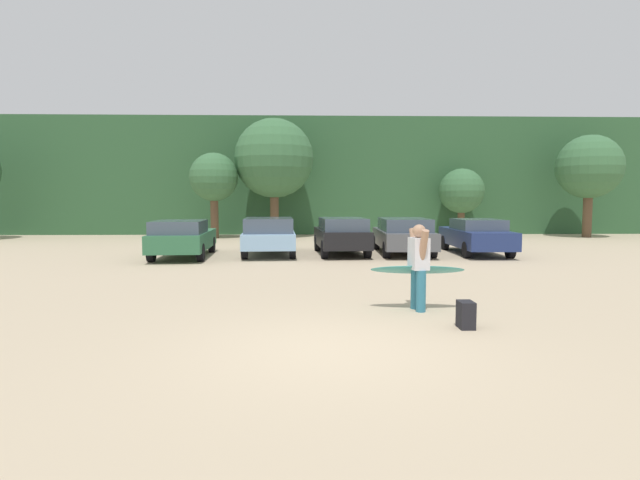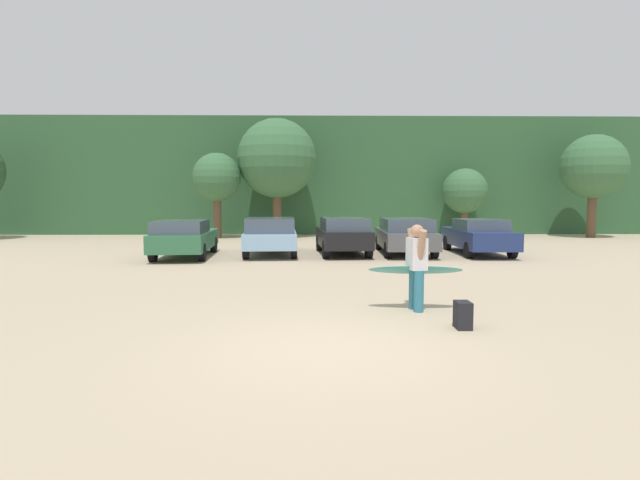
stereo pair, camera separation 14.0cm
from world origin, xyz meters
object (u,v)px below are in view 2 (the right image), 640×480
object	(u,v)px
parked_car_dark_gray	(405,235)
person_adult	(417,262)
parked_car_sky_blue	(271,235)
parked_car_navy	(478,235)
parked_car_black	(343,235)
backpack_dropped	(463,315)
parked_car_forest_green	(185,237)
surfboard_teal	(415,270)

from	to	relation	value
parked_car_dark_gray	person_adult	size ratio (longest dim) A/B	2.93
parked_car_sky_blue	parked_car_navy	size ratio (longest dim) A/B	1.00
person_adult	parked_car_black	bearing A→B (deg)	-93.99
parked_car_sky_blue	backpack_dropped	size ratio (longest dim) A/B	10.57
backpack_dropped	person_adult	bearing A→B (deg)	109.32
parked_car_sky_blue	parked_car_black	size ratio (longest dim) A/B	1.10
backpack_dropped	parked_car_sky_blue	bearing A→B (deg)	109.80
parked_car_forest_green	parked_car_sky_blue	size ratio (longest dim) A/B	0.99
parked_car_black	backpack_dropped	size ratio (longest dim) A/B	9.60
parked_car_black	surfboard_teal	world-z (taller)	parked_car_black
person_adult	parked_car_dark_gray	bearing A→B (deg)	-107.89
surfboard_teal	parked_car_sky_blue	bearing A→B (deg)	-65.54
parked_car_sky_blue	person_adult	bearing A→B (deg)	-163.21
parked_car_black	parked_car_sky_blue	bearing A→B (deg)	86.58
parked_car_dark_gray	parked_car_navy	xyz separation A→B (m)	(2.85, -0.11, -0.03)
parked_car_sky_blue	surfboard_teal	size ratio (longest dim) A/B	2.58
parked_car_forest_green	backpack_dropped	distance (m)	12.68
parked_car_dark_gray	parked_car_navy	bearing A→B (deg)	-90.51
parked_car_forest_green	backpack_dropped	size ratio (longest dim) A/B	10.47
parked_car_black	parked_car_navy	xyz separation A→B (m)	(5.29, 0.14, -0.05)
parked_car_black	person_adult	distance (m)	9.88
parked_car_forest_green	surfboard_teal	distance (m)	11.16
parked_car_dark_gray	backpack_dropped	world-z (taller)	parked_car_dark_gray
parked_car_forest_green	backpack_dropped	bearing A→B (deg)	-148.99
surfboard_teal	person_adult	bearing A→B (deg)	91.75
parked_car_navy	backpack_dropped	bearing A→B (deg)	161.76
parked_car_navy	person_adult	xyz separation A→B (m)	(-4.52, -9.99, 0.20)
person_adult	parked_car_navy	bearing A→B (deg)	-122.83
parked_car_sky_blue	backpack_dropped	bearing A→B (deg)	-163.28
backpack_dropped	parked_car_navy	bearing A→B (deg)	70.46
parked_car_forest_green	parked_car_dark_gray	distance (m)	8.40
parked_car_dark_gray	parked_car_navy	size ratio (longest dim) A/B	1.02
parked_car_sky_blue	parked_car_dark_gray	distance (m)	5.23
parked_car_sky_blue	parked_car_black	distance (m)	2.78
parked_car_navy	person_adult	size ratio (longest dim) A/B	2.87
parked_car_black	surfboard_teal	bearing A→B (deg)	-179.21
parked_car_navy	backpack_dropped	world-z (taller)	parked_car_navy
parked_car_forest_green	parked_car_navy	distance (m)	11.22
parked_car_black	surfboard_teal	distance (m)	9.75
parked_car_black	parked_car_dark_gray	xyz separation A→B (m)	(2.45, 0.25, -0.02)
parked_car_sky_blue	backpack_dropped	world-z (taller)	parked_car_sky_blue
person_adult	backpack_dropped	world-z (taller)	person_adult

